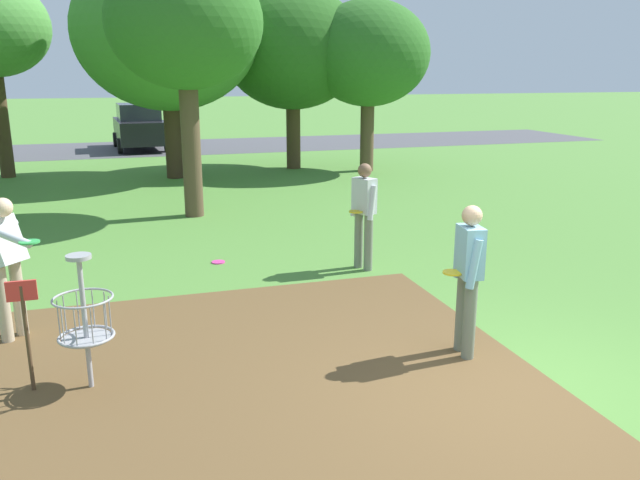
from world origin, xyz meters
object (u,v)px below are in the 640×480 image
(parked_car_leftmost, at_px, (139,126))
(player_waiting_right, at_px, (7,259))
(frisbee_far_left, at_px, (218,262))
(tree_far_right, at_px, (292,49))
(tree_far_left, at_px, (369,54))
(tree_mid_center, at_px, (185,24))
(player_throwing, at_px, (364,210))
(disc_golf_basket, at_px, (78,317))
(player_foreground_watching, at_px, (468,272))
(tree_mid_right, at_px, (167,31))

(parked_car_leftmost, bearing_deg, player_waiting_right, -96.09)
(frisbee_far_left, height_order, parked_car_leftmost, parked_car_leftmost)
(player_waiting_right, xyz_separation_m, tree_far_right, (6.75, 12.48, 2.80))
(tree_far_left, bearing_deg, tree_mid_center, -139.91)
(player_throwing, xyz_separation_m, tree_far_right, (1.79, 11.11, 2.82))
(disc_golf_basket, relative_size, player_throwing, 0.81)
(tree_far_left, bearing_deg, player_throwing, -111.53)
(parked_car_leftmost, bearing_deg, tree_mid_center, -86.98)
(player_foreground_watching, height_order, tree_mid_right, tree_mid_right)
(player_foreground_watching, distance_m, player_waiting_right, 5.27)
(tree_mid_right, height_order, parked_car_leftmost, tree_mid_right)
(disc_golf_basket, bearing_deg, frisbee_far_left, 63.99)
(tree_mid_center, distance_m, tree_far_right, 7.46)
(tree_far_left, xyz_separation_m, tree_far_right, (-2.10, 1.23, 0.17))
(tree_mid_center, bearing_deg, tree_far_left, 40.09)
(tree_mid_center, xyz_separation_m, tree_mid_right, (0.04, 5.48, 0.17))
(player_throwing, bearing_deg, player_foreground_watching, -91.10)
(tree_far_right, bearing_deg, player_foreground_watching, -97.32)
(tree_mid_center, bearing_deg, disc_golf_basket, -104.24)
(player_waiting_right, height_order, frisbee_far_left, player_waiting_right)
(player_foreground_watching, relative_size, tree_far_right, 0.30)
(player_throwing, relative_size, parked_car_leftmost, 0.40)
(player_throwing, distance_m, parked_car_leftmost, 18.41)
(disc_golf_basket, relative_size, player_waiting_right, 0.81)
(tree_mid_right, distance_m, tree_far_left, 6.06)
(disc_golf_basket, height_order, parked_car_leftmost, parked_car_leftmost)
(frisbee_far_left, relative_size, tree_far_left, 0.04)
(disc_golf_basket, distance_m, player_throwing, 5.05)
(player_waiting_right, bearing_deg, tree_far_left, 51.82)
(tree_mid_right, bearing_deg, player_throwing, -78.30)
(disc_golf_basket, xyz_separation_m, frisbee_far_left, (1.92, 3.94, -0.74))
(player_waiting_right, height_order, tree_mid_right, tree_mid_right)
(player_waiting_right, distance_m, tree_mid_right, 12.40)
(player_foreground_watching, relative_size, frisbee_far_left, 7.66)
(frisbee_far_left, relative_size, tree_far_right, 0.04)
(player_throwing, xyz_separation_m, parked_car_leftmost, (-2.87, 18.18, -0.05))
(player_waiting_right, bearing_deg, disc_golf_basket, -61.42)
(player_foreground_watching, distance_m, tree_mid_center, 8.94)
(player_waiting_right, bearing_deg, parked_car_leftmost, 83.91)
(tree_mid_right, bearing_deg, tree_far_left, -3.62)
(tree_mid_right, xyz_separation_m, tree_far_right, (3.92, 0.85, -0.42))
(disc_golf_basket, distance_m, parked_car_leftmost, 21.14)
(player_foreground_watching, xyz_separation_m, tree_mid_right, (-2.06, 13.60, 3.24))
(tree_far_right, bearing_deg, tree_mid_center, -122.01)
(player_foreground_watching, distance_m, frisbee_far_left, 4.95)
(disc_golf_basket, height_order, player_waiting_right, player_waiting_right)
(frisbee_far_left, bearing_deg, parked_car_leftmost, 92.26)
(tree_far_right, bearing_deg, tree_mid_right, -167.81)
(disc_golf_basket, xyz_separation_m, tree_far_left, (8.01, 12.80, 2.86))
(player_waiting_right, xyz_separation_m, tree_mid_right, (2.83, 11.64, 3.22))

